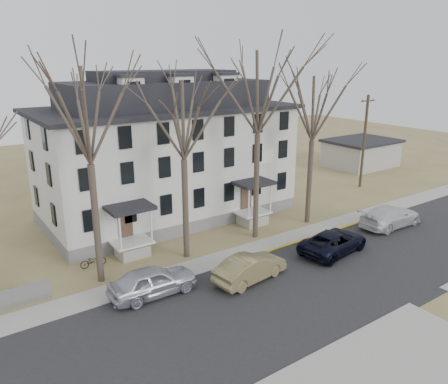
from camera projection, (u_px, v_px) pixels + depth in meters
ground at (349, 295)px, 24.91m from camera, size 120.00×120.00×0.00m
main_road at (323, 281)px, 26.48m from camera, size 120.00×10.00×0.04m
far_sidewalk at (260, 248)px, 31.18m from camera, size 120.00×2.00×0.08m
yellow_curb at (318, 236)px, 33.21m from camera, size 14.00×0.25×0.06m
boarding_house at (167, 153)px, 36.32m from camera, size 20.80×12.36×12.05m
distant_building at (361, 153)px, 54.30m from camera, size 8.50×6.50×3.35m
tree_far_left at (86, 109)px, 23.55m from camera, size 8.40×8.40×13.72m
tree_mid_left at (183, 115)px, 27.04m from camera, size 7.80×7.80×12.74m
tree_center at (259, 87)px, 29.88m from camera, size 9.00×9.00×14.70m
tree_mid_right at (314, 104)px, 33.32m from camera, size 7.80×7.80×12.74m
utility_pole_far at (364, 141)px, 44.55m from camera, size 2.00×0.28×9.50m
car_silver at (153, 282)px, 24.70m from camera, size 5.11×2.14×1.73m
car_tan at (250, 268)px, 26.37m from camera, size 5.10×2.36×1.62m
car_navy at (334, 242)px, 30.19m from camera, size 5.87×3.28×1.55m
car_white at (390, 217)px, 34.87m from camera, size 5.86×2.44×1.69m
bicycle_left at (93, 261)px, 28.12m from camera, size 1.70×0.72×0.87m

